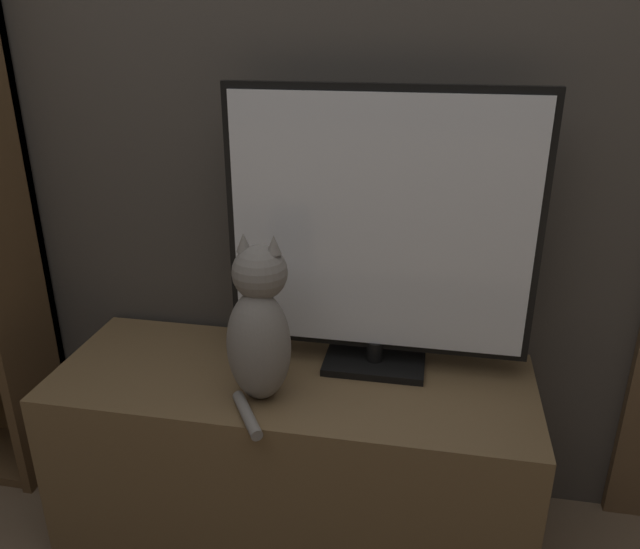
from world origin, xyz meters
The scene contains 4 objects.
wall_back centered at (0.00, 1.22, 1.30)m, with size 4.80×0.05×2.60m.
tv_stand centered at (0.00, 0.94, 0.25)m, with size 1.27×0.48×0.51m.
tv centered at (0.21, 1.04, 0.89)m, with size 0.79×0.16×0.74m.
cat centered at (-0.05, 0.84, 0.70)m, with size 0.16×0.28×0.42m.
Camera 1 is at (0.34, -0.44, 1.39)m, focal length 35.00 mm.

